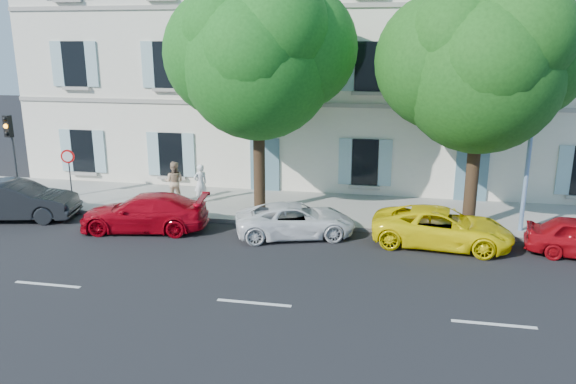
% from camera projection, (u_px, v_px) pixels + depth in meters
% --- Properties ---
extents(ground, '(90.00, 90.00, 0.00)m').
position_uv_depth(ground, '(284.00, 249.00, 18.49)').
color(ground, black).
extents(sidewalk, '(36.00, 4.50, 0.15)m').
position_uv_depth(sidewalk, '(306.00, 208.00, 22.69)').
color(sidewalk, '#A09E96').
rests_on(sidewalk, ground).
extents(kerb, '(36.00, 0.16, 0.16)m').
position_uv_depth(kerb, '(296.00, 225.00, 20.63)').
color(kerb, '#9E998E').
rests_on(kerb, ground).
extents(building, '(28.00, 7.00, 12.00)m').
position_uv_depth(building, '(326.00, 54.00, 26.57)').
color(building, white).
rests_on(building, ground).
extents(car_dark_sedan, '(4.74, 2.47, 1.49)m').
position_uv_depth(car_dark_sedan, '(16.00, 201.00, 21.35)').
color(car_dark_sedan, black).
rests_on(car_dark_sedan, ground).
extents(car_red_coupe, '(4.78, 2.47, 1.32)m').
position_uv_depth(car_red_coupe, '(144.00, 212.00, 20.17)').
color(car_red_coupe, '#9F0411').
rests_on(car_red_coupe, ground).
extents(car_white_coupe, '(4.56, 3.07, 1.16)m').
position_uv_depth(car_white_coupe, '(296.00, 220.00, 19.59)').
color(car_white_coupe, white).
rests_on(car_white_coupe, ground).
extents(car_yellow_supercar, '(4.77, 2.55, 1.27)m').
position_uv_depth(car_yellow_supercar, '(442.00, 227.00, 18.66)').
color(car_yellow_supercar, '#FFE50A').
rests_on(car_yellow_supercar, ground).
extents(tree_left, '(5.71, 5.71, 8.85)m').
position_uv_depth(tree_left, '(258.00, 63.00, 20.54)').
color(tree_left, '#3A2819').
rests_on(tree_left, sidewalk).
extents(tree_right, '(5.54, 5.54, 8.53)m').
position_uv_depth(tree_right, '(481.00, 72.00, 18.80)').
color(tree_right, '#3A2819').
rests_on(tree_right, sidewalk).
extents(traffic_light, '(0.32, 0.41, 3.66)m').
position_uv_depth(traffic_light, '(11.00, 141.00, 22.19)').
color(traffic_light, '#383A3D').
rests_on(traffic_light, sidewalk).
extents(road_sign, '(0.54, 0.14, 2.36)m').
position_uv_depth(road_sign, '(69.00, 166.00, 22.13)').
color(road_sign, '#383A3D').
rests_on(road_sign, sidewalk).
extents(street_lamp, '(0.28, 1.62, 7.60)m').
position_uv_depth(street_lamp, '(535.00, 109.00, 18.57)').
color(street_lamp, '#7293BF').
rests_on(street_lamp, sidewalk).
extents(pedestrian_a, '(0.69, 0.68, 1.60)m').
position_uv_depth(pedestrian_a, '(200.00, 183.00, 23.07)').
color(pedestrian_a, white).
rests_on(pedestrian_a, sidewalk).
extents(pedestrian_b, '(0.88, 0.71, 1.69)m').
position_uv_depth(pedestrian_b, '(174.00, 182.00, 23.16)').
color(pedestrian_b, tan).
rests_on(pedestrian_b, sidewalk).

